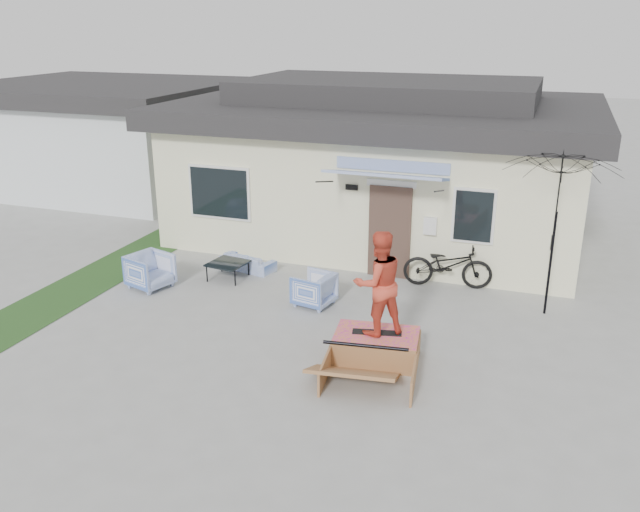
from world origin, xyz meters
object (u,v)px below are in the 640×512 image
(coffee_table, at_px, (228,270))
(skater, at_px, (379,281))
(armchair_left, at_px, (150,269))
(loveseat, at_px, (248,259))
(patio_umbrella, at_px, (555,229))
(bicycle, at_px, (448,260))
(armchair_right, at_px, (314,288))
(skateboard, at_px, (377,332))
(skate_ramp, at_px, (376,347))

(coffee_table, distance_m, skater, 4.98)
(armchair_left, bearing_deg, skater, -87.85)
(loveseat, bearing_deg, patio_umbrella, -169.19)
(loveseat, relative_size, armchair_left, 1.59)
(coffee_table, xyz_separation_m, skater, (4.12, -2.52, 1.24))
(bicycle, bearing_deg, armchair_right, 119.49)
(bicycle, distance_m, patio_umbrella, 2.49)
(coffee_table, bearing_deg, skateboard, -31.40)
(armchair_left, height_order, skater, skater)
(armchair_left, height_order, bicycle, bicycle)
(armchair_right, distance_m, bicycle, 3.07)
(loveseat, relative_size, skater, 0.74)
(armchair_right, height_order, coffee_table, armchair_right)
(skater, bearing_deg, loveseat, -77.85)
(bicycle, bearing_deg, skater, 161.73)
(skateboard, bearing_deg, armchair_left, 152.34)
(armchair_right, distance_m, skateboard, 2.53)
(patio_umbrella, bearing_deg, loveseat, 177.62)
(skate_ramp, bearing_deg, skateboard, 90.00)
(patio_umbrella, relative_size, skateboard, 2.77)
(armchair_right, relative_size, bicycle, 0.39)
(coffee_table, height_order, bicycle, bicycle)
(bicycle, height_order, skate_ramp, bicycle)
(loveseat, distance_m, coffee_table, 0.70)
(coffee_table, relative_size, skateboard, 0.92)
(loveseat, xyz_separation_m, coffee_table, (-0.17, -0.68, -0.07))
(armchair_left, bearing_deg, patio_umbrella, -62.69)
(bicycle, relative_size, patio_umbrella, 0.82)
(armchair_left, xyz_separation_m, skate_ramp, (5.47, -1.53, -0.18))
(armchair_left, xyz_separation_m, skater, (5.46, -1.48, 1.01))
(loveseat, height_order, patio_umbrella, patio_umbrella)
(skate_ramp, bearing_deg, armchair_right, 127.04)
(loveseat, height_order, bicycle, bicycle)
(bicycle, bearing_deg, loveseat, 87.22)
(bicycle, relative_size, skate_ramp, 1.01)
(skate_ramp, bearing_deg, loveseat, 133.15)
(loveseat, xyz_separation_m, patio_umbrella, (6.63, -0.28, 1.49))
(coffee_table, distance_m, skateboard, 4.84)
(loveseat, relative_size, skate_ramp, 0.71)
(bicycle, bearing_deg, skateboard, 161.73)
(bicycle, xyz_separation_m, skateboard, (-0.60, -3.69, -0.11))
(loveseat, bearing_deg, bicycle, -160.58)
(armchair_right, xyz_separation_m, bicycle, (2.40, 1.91, 0.23))
(armchair_left, distance_m, bicycle, 6.45)
(armchair_right, height_order, skate_ramp, armchair_right)
(loveseat, relative_size, armchair_right, 1.77)
(coffee_table, height_order, skater, skater)
(coffee_table, height_order, skate_ramp, skate_ramp)
(patio_umbrella, xyz_separation_m, skater, (-2.68, -2.92, -0.32))
(coffee_table, relative_size, skater, 0.43)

